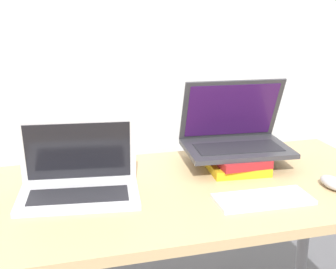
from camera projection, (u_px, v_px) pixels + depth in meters
desk at (178, 212)px, 1.51m from camera, size 1.44×0.70×0.74m
laptop_left at (79, 181)px, 1.42m from camera, size 0.38×0.27×0.23m
book_stack at (235, 160)px, 1.65m from camera, size 0.21×0.25×0.06m
laptop_on_books at (235, 135)px, 1.67m from camera, size 0.38×0.28×0.25m
wireless_keyboard at (263, 199)px, 1.39m from camera, size 0.29×0.13×0.01m
mouse at (333, 183)px, 1.48m from camera, size 0.06×0.11×0.03m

